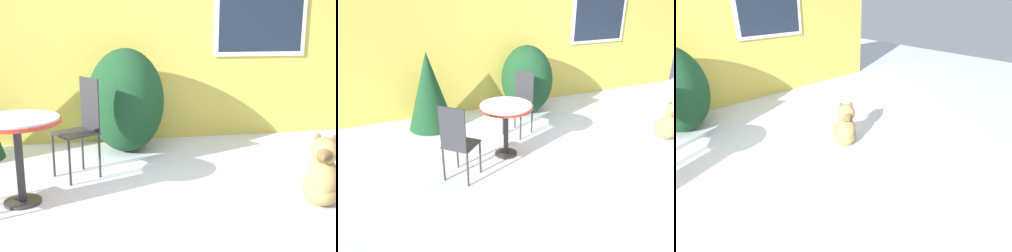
# 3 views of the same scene
# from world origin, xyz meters

# --- Properties ---
(ground_plane) EXTENTS (16.00, 16.00, 0.00)m
(ground_plane) POSITION_xyz_m (0.00, 0.00, 0.00)
(ground_plane) COLOR silver
(house_wall) EXTENTS (8.00, 0.10, 3.14)m
(house_wall) POSITION_xyz_m (0.10, 2.20, 1.59)
(house_wall) COLOR #DBC14C
(house_wall) RESTS_ON ground_plane
(dog) EXTENTS (0.51, 0.61, 0.67)m
(dog) POSITION_xyz_m (1.17, -0.32, 0.25)
(dog) COLOR tan
(dog) RESTS_ON ground_plane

